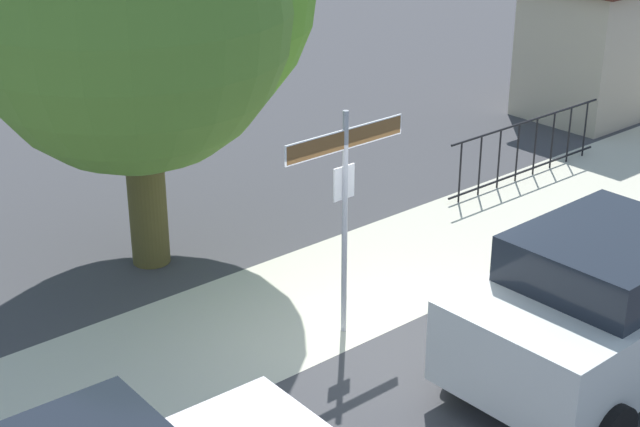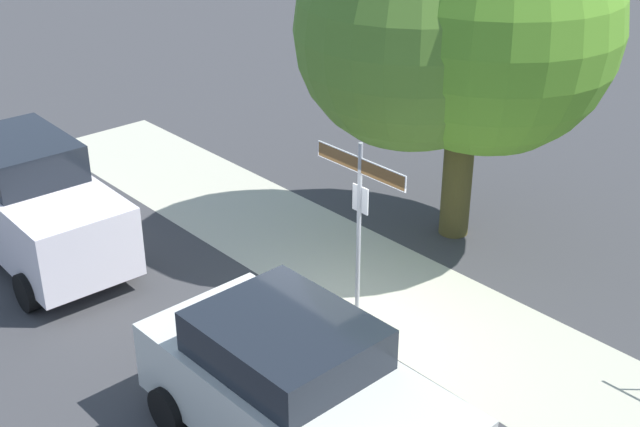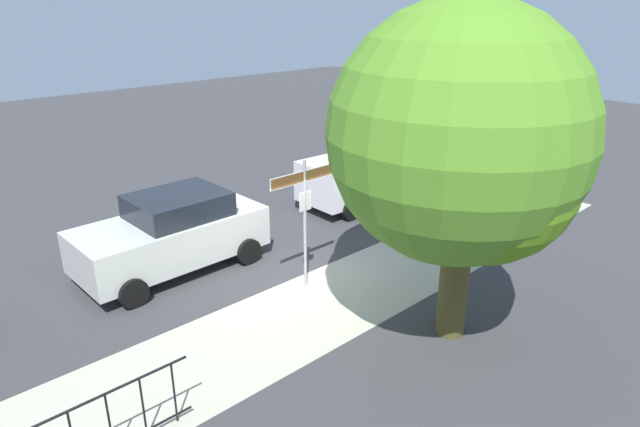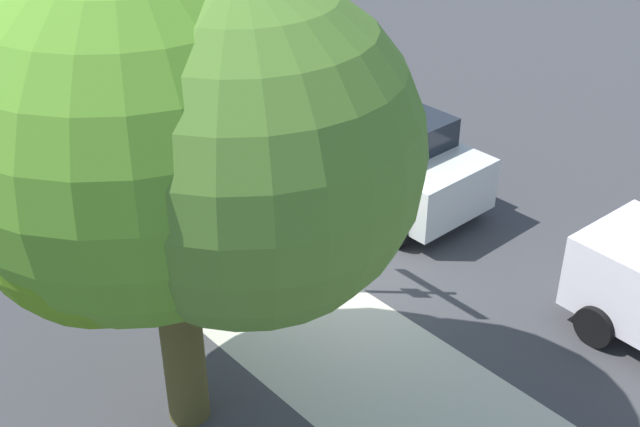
# 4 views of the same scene
# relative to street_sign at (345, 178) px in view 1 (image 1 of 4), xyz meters

# --- Properties ---
(ground_plane) EXTENTS (60.00, 60.00, 0.00)m
(ground_plane) POSITION_rel_street_sign_xyz_m (0.03, -0.40, -2.07)
(ground_plane) COLOR #38383A
(sidewalk_strip) EXTENTS (24.00, 2.60, 0.00)m
(sidewalk_strip) POSITION_rel_street_sign_xyz_m (2.03, 0.90, -2.07)
(sidewalk_strip) COLOR #B1AE98
(sidewalk_strip) RESTS_ON ground_plane
(street_sign) EXTENTS (1.81, 0.07, 2.91)m
(street_sign) POSITION_rel_street_sign_xyz_m (0.00, 0.00, 0.00)
(street_sign) COLOR #9EA0A5
(street_sign) RESTS_ON ground_plane
(car_silver) EXTENTS (4.36, 2.20, 1.83)m
(car_silver) POSITION_rel_street_sign_xyz_m (1.74, -2.71, -1.15)
(car_silver) COLOR beige
(car_silver) RESTS_ON ground_plane
(iron_fence) EXTENTS (3.95, 0.04, 1.07)m
(iron_fence) POSITION_rel_street_sign_xyz_m (6.00, 1.90, -1.51)
(iron_fence) COLOR black
(iron_fence) RESTS_ON ground_plane
(utility_shed) EXTENTS (2.91, 2.53, 2.95)m
(utility_shed) POSITION_rel_street_sign_xyz_m (9.98, 3.40, -0.57)
(utility_shed) COLOR tan
(utility_shed) RESTS_ON ground_plane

